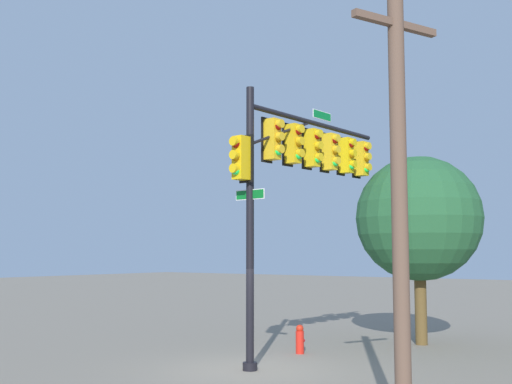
{
  "coord_description": "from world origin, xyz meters",
  "views": [
    {
      "loc": [
        -13.07,
        -9.58,
        2.89
      ],
      "look_at": [
        0.25,
        -0.0,
        4.47
      ],
      "focal_mm": 44.96,
      "sensor_mm": 36.0,
      "label": 1
    }
  ],
  "objects_px": {
    "fire_hydrant": "(300,339)",
    "tree_near": "(419,219)",
    "signal_pole_assembly": "(303,162)",
    "utility_pole": "(399,198)"
  },
  "relations": [
    {
      "from": "fire_hydrant",
      "to": "tree_near",
      "type": "xyz_separation_m",
      "value": [
        3.82,
        -2.17,
        3.6
      ]
    },
    {
      "from": "signal_pole_assembly",
      "to": "utility_pole",
      "type": "distance_m",
      "value": 7.99
    },
    {
      "from": "signal_pole_assembly",
      "to": "tree_near",
      "type": "xyz_separation_m",
      "value": [
        4.55,
        -1.59,
        -1.47
      ]
    },
    {
      "from": "signal_pole_assembly",
      "to": "fire_hydrant",
      "type": "bearing_deg",
      "value": 38.42
    },
    {
      "from": "fire_hydrant",
      "to": "tree_near",
      "type": "height_order",
      "value": "tree_near"
    },
    {
      "from": "utility_pole",
      "to": "signal_pole_assembly",
      "type": "bearing_deg",
      "value": 42.9
    },
    {
      "from": "fire_hydrant",
      "to": "utility_pole",
      "type": "bearing_deg",
      "value": -137.57
    },
    {
      "from": "utility_pole",
      "to": "fire_hydrant",
      "type": "relative_size",
      "value": 8.73
    },
    {
      "from": "utility_pole",
      "to": "tree_near",
      "type": "xyz_separation_m",
      "value": [
        10.27,
        3.72,
        0.23
      ]
    },
    {
      "from": "signal_pole_assembly",
      "to": "fire_hydrant",
      "type": "relative_size",
      "value": 8.64
    }
  ]
}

